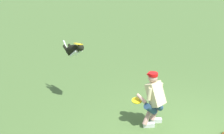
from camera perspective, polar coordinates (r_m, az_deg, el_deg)
The scene contains 4 objects.
person at distance 6.86m, azimuth 8.05°, elevation -5.89°, with size 0.71×0.57×1.29m.
dog at distance 7.86m, azimuth -7.37°, elevation 3.28°, with size 0.64×0.87×0.50m.
frisbee_flying at distance 7.58m, azimuth -6.49°, elevation 4.42°, with size 0.24×0.24×0.02m, color yellow.
frisbee_held at distance 6.90m, azimuth 4.79°, elevation -6.41°, with size 0.24×0.24×0.02m, color yellow.
Camera 1 is at (1.92, 5.43, 3.76)m, focal length 47.70 mm.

